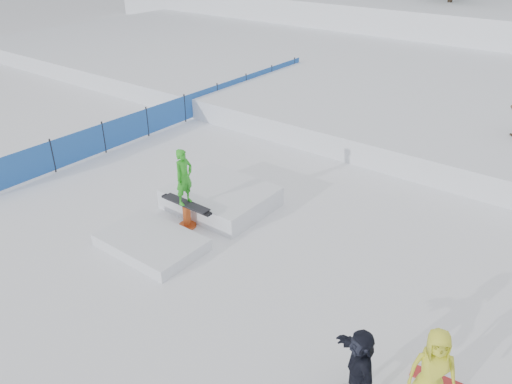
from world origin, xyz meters
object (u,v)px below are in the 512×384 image
Objects in this scene: spectator_dark at (359,366)px; jib_rail_feature at (203,207)px; safety_fence at (185,108)px; spectator_yellow at (433,369)px.

spectator_dark is 6.41m from jib_rail_feature.
safety_fence is 10.72× the size of spectator_yellow.
jib_rail_feature reaches higher than spectator_dark.
safety_fence is at bearing -169.52° from spectator_dark.
safety_fence is 3.64× the size of jib_rail_feature.
spectator_dark is at bearing -33.84° from safety_fence.
jib_rail_feature is at bearing 132.99° from spectator_yellow.
safety_fence is 11.59× the size of spectator_dark.
safety_fence is 13.63m from spectator_dark.
jib_rail_feature reaches higher than spectator_yellow.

